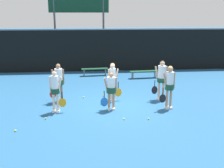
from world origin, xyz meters
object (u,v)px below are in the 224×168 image
(tennis_ball_3, at_px, (84,97))
(player_3, at_px, (59,80))
(player_1, at_px, (111,88))
(tennis_ball_2, at_px, (124,119))
(player_5, at_px, (162,76))
(bench_courtside, at_px, (144,72))
(tennis_ball_0, at_px, (149,119))
(tennis_ball_4, at_px, (15,131))
(tennis_ball_5, at_px, (103,95))
(player_2, at_px, (169,84))
(player_0, at_px, (55,88))
(scoreboard, at_px, (79,5))
(tennis_ball_1, at_px, (46,118))
(bench_far, at_px, (95,70))
(player_4, at_px, (113,79))

(tennis_ball_3, bearing_deg, player_3, -157.02)
(player_1, distance_m, tennis_ball_2, 1.50)
(player_5, bearing_deg, bench_courtside, 99.81)
(tennis_ball_0, relative_size, tennis_ball_4, 0.95)
(player_3, height_order, tennis_ball_5, player_3)
(player_2, distance_m, tennis_ball_0, 1.88)
(player_0, height_order, tennis_ball_2, player_0)
(player_1, relative_size, player_5, 0.88)
(scoreboard, relative_size, bench_courtside, 3.16)
(tennis_ball_1, bearing_deg, tennis_ball_2, -6.23)
(bench_far, relative_size, tennis_ball_2, 25.92)
(player_3, bearing_deg, tennis_ball_1, -101.39)
(player_5, bearing_deg, player_4, -168.60)
(tennis_ball_2, bearing_deg, player_5, 48.31)
(scoreboard, xyz_separation_m, tennis_ball_4, (-1.88, -11.20, -4.44))
(player_1, relative_size, tennis_ball_5, 23.57)
(tennis_ball_3, bearing_deg, player_4, -22.40)
(player_1, bearing_deg, tennis_ball_0, -40.57)
(tennis_ball_4, bearing_deg, player_2, 16.91)
(bench_far, xyz_separation_m, tennis_ball_3, (-0.65, -4.64, -0.36))
(player_2, bearing_deg, player_5, 85.71)
(player_5, xyz_separation_m, tennis_ball_5, (-2.60, 0.75, -1.06))
(player_3, relative_size, tennis_ball_4, 24.49)
(tennis_ball_1, bearing_deg, scoreboard, 84.17)
(player_0, bearing_deg, tennis_ball_5, 52.34)
(player_1, height_order, tennis_ball_5, player_1)
(bench_far, bearing_deg, player_0, -109.84)
(player_2, height_order, tennis_ball_2, player_2)
(tennis_ball_0, bearing_deg, player_1, 137.22)
(tennis_ball_4, bearing_deg, player_4, 39.72)
(player_3, distance_m, tennis_ball_4, 3.41)
(player_3, xyz_separation_m, tennis_ball_3, (1.06, 0.45, -0.99))
(tennis_ball_5, bearing_deg, player_1, -83.45)
(scoreboard, height_order, tennis_ball_1, scoreboard)
(scoreboard, xyz_separation_m, bench_courtside, (4.01, -4.01, -4.09))
(player_1, xyz_separation_m, player_5, (2.39, 1.12, 0.16))
(player_5, bearing_deg, tennis_ball_5, 175.36)
(scoreboard, bearing_deg, tennis_ball_2, -79.85)
(scoreboard, height_order, tennis_ball_2, scoreboard)
(bench_far, xyz_separation_m, player_4, (0.68, -5.19, 0.62))
(bench_far, height_order, tennis_ball_0, bench_far)
(bench_courtside, bearing_deg, player_5, -96.84)
(player_3, xyz_separation_m, tennis_ball_2, (2.60, -2.35, -0.99))
(player_2, bearing_deg, tennis_ball_0, -138.18)
(tennis_ball_0, bearing_deg, player_0, 162.29)
(tennis_ball_1, bearing_deg, player_0, 66.16)
(player_3, bearing_deg, tennis_ball_2, -44.53)
(tennis_ball_0, distance_m, tennis_ball_2, 0.92)
(player_4, relative_size, tennis_ball_2, 26.35)
(bench_far, relative_size, player_4, 0.98)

